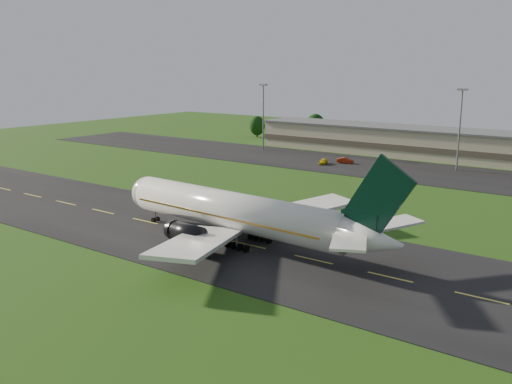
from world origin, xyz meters
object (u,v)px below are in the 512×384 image
Objects in this scene: terminal at (482,148)px; light_mast_west at (263,109)px; service_vehicle_b at (345,160)px; airliner at (237,213)px; light_mast_centre at (460,120)px; service_vehicle_a at (323,161)px.

light_mast_west is at bearing -165.24° from terminal.
light_mast_west is at bearing 68.17° from service_vehicle_b.
light_mast_centre is (7.06, 80.04, 8.08)m from airliner.
light_mast_west reaches higher than airliner.
terminal is 37.37m from service_vehicle_b.
light_mast_centre is at bearing 87.87° from airliner.
service_vehicle_b is (-27.41, -7.41, -11.90)m from light_mast_centre.
light_mast_centre is 4.52× the size of service_vehicle_b.
terminal is 18.45m from light_mast_centre.
service_vehicle_b is at bearing 30.86° from service_vehicle_a.
light_mast_centre reaches higher than airliner.
terminal is 7.13× the size of light_mast_centre.
airliner is at bearing -173.37° from service_vehicle_b.
service_vehicle_b is (32.59, -7.41, -11.90)m from light_mast_west.
airliner reaches higher than service_vehicle_a.
service_vehicle_b is (4.05, 4.70, 0.00)m from service_vehicle_a.
light_mast_west is 1.00× the size of light_mast_centre.
airliner is 96.60m from terminal.
airliner is 2.52× the size of light_mast_centre.
terminal is at bearing 14.76° from light_mast_west.
light_mast_centre is 35.74m from service_vehicle_a.
terminal reaches higher than service_vehicle_b.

